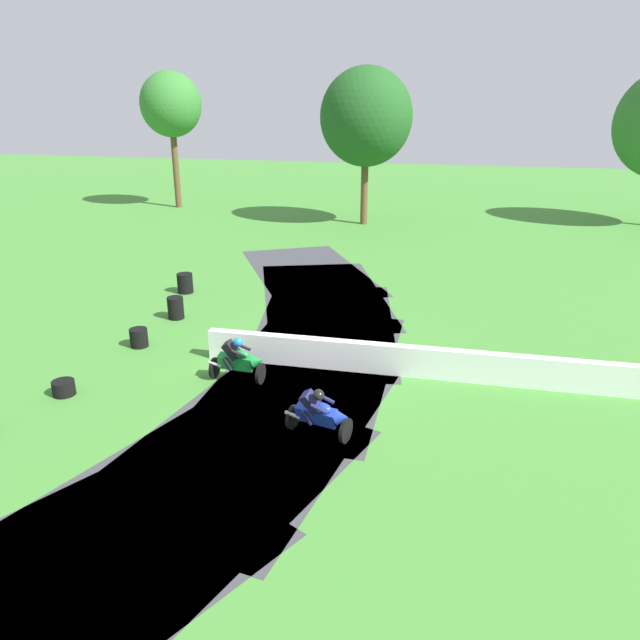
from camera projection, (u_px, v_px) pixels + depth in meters
ground_plane at (310, 366)px, 18.00m from camera, size 120.00×120.00×0.00m
track_asphalt at (273, 362)px, 18.24m from camera, size 9.81×30.70×0.01m
safety_barrier at (516, 371)px, 16.63m from camera, size 17.94×0.55×0.90m
motorcycle_lead_blue at (319, 413)px, 13.99m from camera, size 1.70×1.08×1.43m
motorcycle_chase_green at (238, 360)px, 16.78m from camera, size 1.69×0.77×1.43m
tire_stack_mid_a at (64, 388)px, 16.20m from camera, size 0.60×0.60×0.40m
tire_stack_mid_b at (139, 338)px, 19.32m from camera, size 0.57×0.57×0.60m
tire_stack_far at (176, 308)px, 21.76m from camera, size 0.58×0.58×0.80m
tire_stack_extra_a at (185, 283)px, 24.67m from camera, size 0.63×0.63×0.80m
tree_far_left at (171, 105)px, 41.86m from camera, size 4.21×4.21×9.31m
tree_far_right at (366, 117)px, 36.19m from camera, size 5.54×5.54×9.35m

